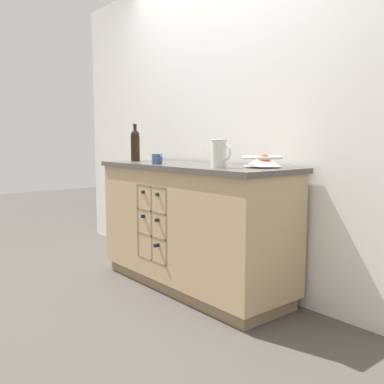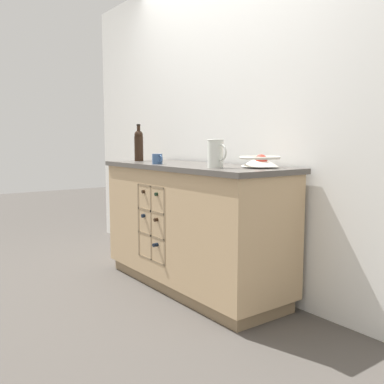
# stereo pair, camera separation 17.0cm
# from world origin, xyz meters

# --- Properties ---
(ground_plane) EXTENTS (14.00, 14.00, 0.00)m
(ground_plane) POSITION_xyz_m (0.00, 0.00, 0.00)
(ground_plane) COLOR #4C4742
(back_wall) EXTENTS (4.40, 0.06, 2.55)m
(back_wall) POSITION_xyz_m (0.00, 0.35, 1.27)
(back_wall) COLOR white
(back_wall) RESTS_ON ground_plane
(kitchen_island) EXTENTS (1.68, 0.62, 0.94)m
(kitchen_island) POSITION_xyz_m (-0.00, -0.00, 0.48)
(kitchen_island) COLOR #8B7354
(kitchen_island) RESTS_ON ground_plane
(fruit_bowl) EXTENTS (0.26, 0.26, 0.09)m
(fruit_bowl) POSITION_xyz_m (0.59, 0.10, 0.98)
(fruit_bowl) COLOR silver
(fruit_bowl) RESTS_ON kitchen_island
(white_pitcher) EXTENTS (0.16, 0.11, 0.18)m
(white_pitcher) POSITION_xyz_m (0.43, -0.13, 1.03)
(white_pitcher) COLOR silver
(white_pitcher) RESTS_ON kitchen_island
(ceramic_mug) EXTENTS (0.11, 0.08, 0.08)m
(ceramic_mug) POSITION_xyz_m (-0.18, -0.18, 0.97)
(ceramic_mug) COLOR #385684
(ceramic_mug) RESTS_ON kitchen_island
(standing_wine_bottle) EXTENTS (0.08, 0.08, 0.31)m
(standing_wine_bottle) POSITION_xyz_m (-0.68, -0.06, 1.08)
(standing_wine_bottle) COLOR black
(standing_wine_bottle) RESTS_ON kitchen_island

